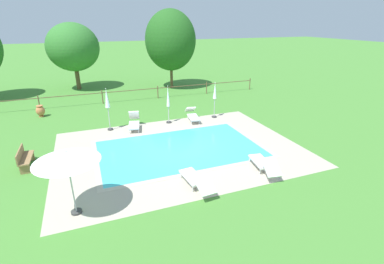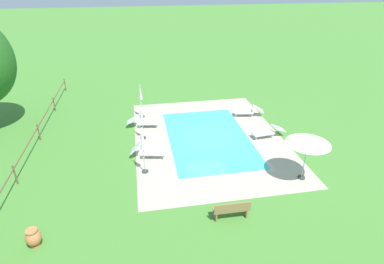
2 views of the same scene
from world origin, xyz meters
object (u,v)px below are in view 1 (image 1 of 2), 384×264
object	(u,v)px
sun_lounger_north_end	(196,179)
patio_umbrella_closed_row_mid_west	(215,95)
wooden_bench_lawn_side	(24,158)
patio_umbrella_closed_row_centre	(107,102)
terracotta_urn_near_fence	(40,111)
sun_lounger_north_far	(193,115)
tree_west_mid	(73,47)
patio_umbrella_closed_row_west	(168,100)
patio_umbrella_open_foreground	(66,157)
sun_lounger_north_near_steps	(134,122)
sun_lounger_north_mid	(263,163)
tree_far_west	(171,40)

from	to	relation	value
sun_lounger_north_end	patio_umbrella_closed_row_mid_west	bearing A→B (deg)	59.83
wooden_bench_lawn_side	patio_umbrella_closed_row_centre	bearing A→B (deg)	39.92
terracotta_urn_near_fence	sun_lounger_north_far	bearing A→B (deg)	-25.46
tree_west_mid	patio_umbrella_closed_row_west	bearing A→B (deg)	-66.71
patio_umbrella_open_foreground	tree_west_mid	bearing A→B (deg)	89.05
sun_lounger_north_far	terracotta_urn_near_fence	xyz separation A→B (m)	(-9.23, 4.40, 0.05)
patio_umbrella_closed_row_west	terracotta_urn_near_fence	bearing A→B (deg)	150.83
sun_lounger_north_far	patio_umbrella_open_foreground	world-z (taller)	patio_umbrella_open_foreground
sun_lounger_north_near_steps	patio_umbrella_closed_row_mid_west	xyz separation A→B (m)	(5.36, 0.15, 1.17)
patio_umbrella_closed_row_west	wooden_bench_lawn_side	world-z (taller)	patio_umbrella_closed_row_west
patio_umbrella_open_foreground	wooden_bench_lawn_side	distance (m)	4.96
sun_lounger_north_end	tree_west_mid	size ratio (longest dim) A/B	0.36
sun_lounger_north_end	patio_umbrella_open_foreground	world-z (taller)	patio_umbrella_open_foreground
patio_umbrella_closed_row_west	patio_umbrella_open_foreground	bearing A→B (deg)	-126.41
patio_umbrella_closed_row_west	sun_lounger_north_mid	bearing A→B (deg)	-74.54
tree_far_west	tree_west_mid	xyz separation A→B (m)	(-8.35, 2.51, -0.54)
sun_lounger_north_end	tree_far_west	world-z (taller)	tree_far_west
sun_lounger_north_mid	patio_umbrella_closed_row_west	bearing A→B (deg)	105.46
sun_lounger_north_mid	patio_umbrella_open_foreground	bearing A→B (deg)	-178.93
patio_umbrella_closed_row_centre	terracotta_urn_near_fence	size ratio (longest dim) A/B	3.24
sun_lounger_north_mid	terracotta_urn_near_fence	world-z (taller)	terracotta_urn_near_fence
sun_lounger_north_far	terracotta_urn_near_fence	world-z (taller)	sun_lounger_north_far
patio_umbrella_open_foreground	sun_lounger_north_far	bearing A→B (deg)	46.09
patio_umbrella_closed_row_centre	terracotta_urn_near_fence	distance (m)	6.00
patio_umbrella_closed_row_centre	sun_lounger_north_far	bearing A→B (deg)	-2.00
patio_umbrella_closed_row_mid_west	patio_umbrella_open_foreground	bearing A→B (deg)	-139.43
patio_umbrella_open_foreground	tree_far_west	world-z (taller)	tree_far_west
patio_umbrella_closed_row_mid_west	sun_lounger_north_near_steps	bearing A→B (deg)	-178.43
sun_lounger_north_mid	patio_umbrella_closed_row_mid_west	distance (m)	7.44
sun_lounger_north_near_steps	patio_umbrella_open_foreground	xyz separation A→B (m)	(-3.28, -7.25, 1.72)
sun_lounger_north_mid	patio_umbrella_closed_row_mid_west	bearing A→B (deg)	81.25
sun_lounger_north_end	tree_west_mid	world-z (taller)	tree_west_mid
terracotta_urn_near_fence	wooden_bench_lawn_side	bearing A→B (deg)	-89.20
patio_umbrella_closed_row_centre	tree_west_mid	world-z (taller)	tree_west_mid
patio_umbrella_closed_row_mid_west	patio_umbrella_closed_row_centre	world-z (taller)	patio_umbrella_closed_row_centre
patio_umbrella_closed_row_mid_west	patio_umbrella_closed_row_centre	distance (m)	6.74
sun_lounger_north_near_steps	tree_far_west	distance (m)	11.79
sun_lounger_north_near_steps	tree_far_west	size ratio (longest dim) A/B	0.28
tree_west_mid	sun_lounger_north_far	bearing A→B (deg)	-60.95
patio_umbrella_closed_row_mid_west	tree_west_mid	xyz separation A→B (m)	(-8.32, 12.09, 2.24)
sun_lounger_north_near_steps	patio_umbrella_closed_row_centre	bearing A→B (deg)	168.95
patio_umbrella_closed_row_mid_west	patio_umbrella_closed_row_centre	bearing A→B (deg)	178.96
sun_lounger_north_mid	sun_lounger_north_end	world-z (taller)	sun_lounger_north_mid
patio_umbrella_closed_row_centre	tree_west_mid	distance (m)	12.24
sun_lounger_north_mid	terracotta_urn_near_fence	size ratio (longest dim) A/B	2.71
sun_lounger_north_mid	terracotta_urn_near_fence	distance (m)	15.11
patio_umbrella_closed_row_mid_west	tree_west_mid	size ratio (longest dim) A/B	0.40
sun_lounger_north_far	patio_umbrella_open_foreground	bearing A→B (deg)	-133.91
terracotta_urn_near_fence	tree_far_west	bearing A→B (deg)	25.81
sun_lounger_north_near_steps	patio_umbrella_open_foreground	world-z (taller)	patio_umbrella_open_foreground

